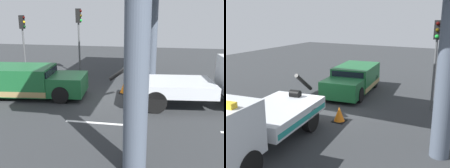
# 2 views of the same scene
# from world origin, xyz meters

# --- Properties ---
(ground_plane) EXTENTS (60.00, 40.00, 0.10)m
(ground_plane) POSITION_xyz_m (0.00, 0.00, -0.05)
(ground_plane) COLOR #2D3033
(lane_stripe_mid) EXTENTS (2.60, 0.16, 0.01)m
(lane_stripe_mid) POSITION_xyz_m (0.00, -2.77, 0.00)
(lane_stripe_mid) COLOR silver
(lane_stripe_mid) RESTS_ON ground
(tow_truck_white) EXTENTS (7.34, 2.96, 2.46)m
(tow_truck_white) POSITION_xyz_m (4.82, 0.08, 1.20)
(tow_truck_white) COLOR silver
(tow_truck_white) RESTS_ON ground
(towed_van_green) EXTENTS (5.38, 2.67, 1.58)m
(towed_van_green) POSITION_xyz_m (-4.22, -0.01, 0.78)
(towed_van_green) COLOR #195B2D
(towed_van_green) RESTS_ON ground
(traffic_light_near) EXTENTS (0.39, 0.32, 4.01)m
(traffic_light_near) POSITION_xyz_m (-6.98, 4.86, 2.93)
(traffic_light_near) COLOR #515456
(traffic_light_near) RESTS_ON ground
(traffic_light_far) EXTENTS (0.39, 0.32, 4.44)m
(traffic_light_far) POSITION_xyz_m (-2.98, 4.86, 3.23)
(traffic_light_far) COLOR #515456
(traffic_light_far) RESTS_ON ground
(traffic_cone_orange) EXTENTS (0.57, 0.57, 0.68)m
(traffic_cone_orange) POSITION_xyz_m (0.55, 1.42, 0.32)
(traffic_cone_orange) COLOR orange
(traffic_cone_orange) RESTS_ON ground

